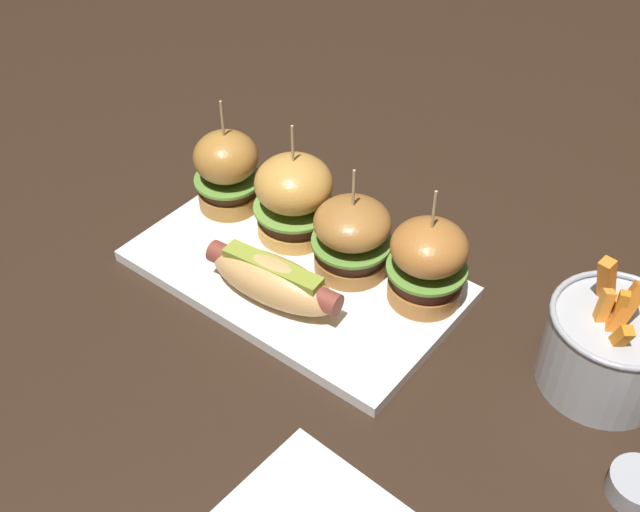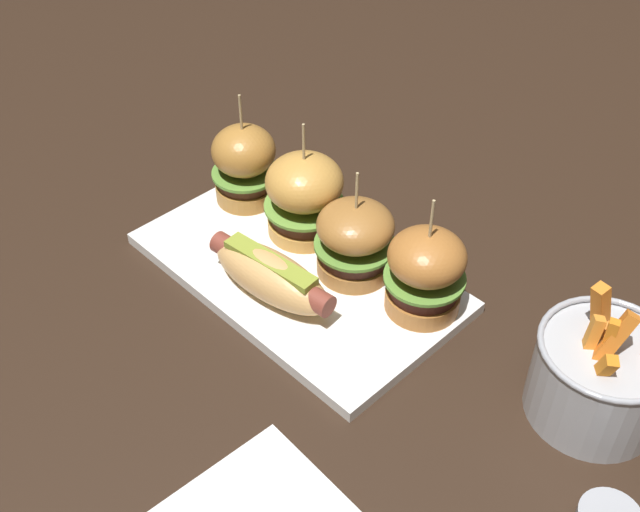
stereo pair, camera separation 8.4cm
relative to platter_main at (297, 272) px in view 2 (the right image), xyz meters
name	(u,v)px [view 2 (the right image)]	position (x,y,z in m)	size (l,w,h in m)	color
ground_plane	(298,276)	(0.00, 0.00, -0.01)	(3.00, 3.00, 0.00)	black
platter_main	(297,272)	(0.00, 0.00, 0.00)	(0.37, 0.21, 0.01)	white
hot_dog	(271,275)	(0.01, -0.05, 0.03)	(0.16, 0.07, 0.05)	#E0A761
slider_far_left	(245,164)	(-0.14, 0.04, 0.06)	(0.08, 0.08, 0.15)	#B47934
slider_center_left	(305,195)	(-0.04, 0.05, 0.06)	(0.10, 0.10, 0.15)	gold
slider_center_right	(355,239)	(0.05, 0.04, 0.05)	(0.09, 0.09, 0.13)	#A76D32
slider_far_right	(425,272)	(0.14, 0.05, 0.06)	(0.09, 0.09, 0.14)	#B56E31
fries_bucket	(600,376)	(0.33, 0.07, 0.04)	(0.13, 0.13, 0.14)	#B7BABF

